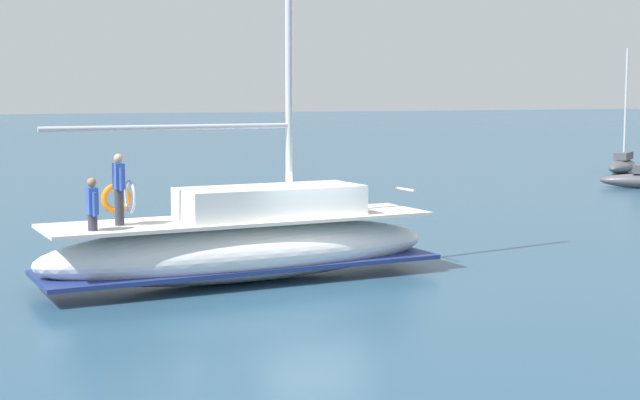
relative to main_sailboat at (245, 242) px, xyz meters
name	(u,v)px	position (x,y,z in m)	size (l,w,h in m)	color
ground_plane	(316,282)	(0.85, 1.42, -0.90)	(400.00, 400.00, 0.00)	#284C66
main_sailboat	(245,242)	(0.00, 0.00, 0.00)	(2.61, 9.65, 12.06)	white
moored_ketch_distant	(622,164)	(-19.78, 29.97, -0.39)	(3.47, 4.34, 6.86)	#4C4C51
mooring_buoy	(241,234)	(-6.10, 2.22, -0.75)	(0.50, 0.50, 0.85)	silver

